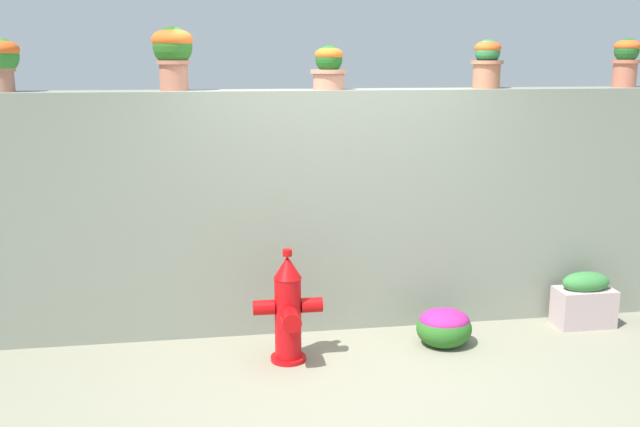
{
  "coord_description": "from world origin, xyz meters",
  "views": [
    {
      "loc": [
        -1.02,
        -4.59,
        2.29
      ],
      "look_at": [
        -0.14,
        0.96,
        1.03
      ],
      "focal_mm": 39.6,
      "sensor_mm": 36.0,
      "label": 1
    }
  ],
  "objects_px": {
    "potted_plant_4": "(626,59)",
    "potted_plant_0": "(0,58)",
    "flower_bush_left": "(444,326)",
    "planter_box": "(584,300)",
    "potted_plant_3": "(487,61)",
    "fire_hydrant": "(288,311)",
    "potted_plant_1": "(173,51)",
    "potted_plant_2": "(329,66)"
  },
  "relations": [
    {
      "from": "potted_plant_4",
      "to": "potted_plant_0",
      "type": "bearing_deg",
      "value": -179.69
    },
    {
      "from": "flower_bush_left",
      "to": "planter_box",
      "type": "bearing_deg",
      "value": 9.43
    },
    {
      "from": "potted_plant_0",
      "to": "potted_plant_4",
      "type": "bearing_deg",
      "value": 0.31
    },
    {
      "from": "potted_plant_3",
      "to": "fire_hydrant",
      "type": "relative_size",
      "value": 0.46
    },
    {
      "from": "flower_bush_left",
      "to": "fire_hydrant",
      "type": "bearing_deg",
      "value": -175.05
    },
    {
      "from": "potted_plant_0",
      "to": "potted_plant_1",
      "type": "distance_m",
      "value": 1.28
    },
    {
      "from": "fire_hydrant",
      "to": "flower_bush_left",
      "type": "distance_m",
      "value": 1.3
    },
    {
      "from": "potted_plant_1",
      "to": "fire_hydrant",
      "type": "height_order",
      "value": "potted_plant_1"
    },
    {
      "from": "potted_plant_0",
      "to": "potted_plant_2",
      "type": "distance_m",
      "value": 2.51
    },
    {
      "from": "potted_plant_4",
      "to": "planter_box",
      "type": "xyz_separation_m",
      "value": [
        -0.45,
        -0.43,
        -2.03
      ]
    },
    {
      "from": "potted_plant_2",
      "to": "fire_hydrant",
      "type": "height_order",
      "value": "potted_plant_2"
    },
    {
      "from": "potted_plant_1",
      "to": "flower_bush_left",
      "type": "relative_size",
      "value": 1.1
    },
    {
      "from": "potted_plant_3",
      "to": "planter_box",
      "type": "xyz_separation_m",
      "value": [
        0.83,
        -0.41,
        -2.01
      ]
    },
    {
      "from": "potted_plant_3",
      "to": "flower_bush_left",
      "type": "relative_size",
      "value": 0.9
    },
    {
      "from": "potted_plant_2",
      "to": "flower_bush_left",
      "type": "height_order",
      "value": "potted_plant_2"
    },
    {
      "from": "potted_plant_1",
      "to": "fire_hydrant",
      "type": "bearing_deg",
      "value": -43.51
    },
    {
      "from": "potted_plant_2",
      "to": "potted_plant_0",
      "type": "bearing_deg",
      "value": 179.41
    },
    {
      "from": "potted_plant_2",
      "to": "potted_plant_3",
      "type": "xyz_separation_m",
      "value": [
        1.35,
        0.03,
        0.04
      ]
    },
    {
      "from": "flower_bush_left",
      "to": "potted_plant_0",
      "type": "bearing_deg",
      "value": 169.44
    },
    {
      "from": "potted_plant_1",
      "to": "fire_hydrant",
      "type": "relative_size",
      "value": 0.56
    },
    {
      "from": "potted_plant_2",
      "to": "potted_plant_4",
      "type": "height_order",
      "value": "potted_plant_4"
    },
    {
      "from": "potted_plant_3",
      "to": "planter_box",
      "type": "height_order",
      "value": "potted_plant_3"
    },
    {
      "from": "potted_plant_0",
      "to": "fire_hydrant",
      "type": "xyz_separation_m",
      "value": [
        2.08,
        -0.74,
        -1.87
      ]
    },
    {
      "from": "planter_box",
      "to": "potted_plant_0",
      "type": "bearing_deg",
      "value": 175.07
    },
    {
      "from": "potted_plant_0",
      "to": "potted_plant_4",
      "type": "relative_size",
      "value": 0.96
    },
    {
      "from": "potted_plant_1",
      "to": "fire_hydrant",
      "type": "xyz_separation_m",
      "value": [
        0.8,
        -0.76,
        -1.92
      ]
    },
    {
      "from": "flower_bush_left",
      "to": "planter_box",
      "type": "xyz_separation_m",
      "value": [
        1.33,
        0.22,
        0.07
      ]
    },
    {
      "from": "potted_plant_0",
      "to": "potted_plant_3",
      "type": "bearing_deg",
      "value": 0.08
    },
    {
      "from": "potted_plant_2",
      "to": "potted_plant_4",
      "type": "xyz_separation_m",
      "value": [
        2.63,
        0.05,
        0.06
      ]
    },
    {
      "from": "potted_plant_2",
      "to": "planter_box",
      "type": "bearing_deg",
      "value": -9.84
    },
    {
      "from": "potted_plant_3",
      "to": "potted_plant_4",
      "type": "xyz_separation_m",
      "value": [
        1.28,
        0.02,
        0.02
      ]
    },
    {
      "from": "potted_plant_2",
      "to": "flower_bush_left",
      "type": "xyz_separation_m",
      "value": [
        0.85,
        -0.6,
        -2.04
      ]
    },
    {
      "from": "potted_plant_3",
      "to": "flower_bush_left",
      "type": "height_order",
      "value": "potted_plant_3"
    },
    {
      "from": "potted_plant_0",
      "to": "potted_plant_3",
      "type": "xyz_separation_m",
      "value": [
        3.86,
        0.01,
        -0.03
      ]
    },
    {
      "from": "potted_plant_1",
      "to": "fire_hydrant",
      "type": "distance_m",
      "value": 2.22
    },
    {
      "from": "potted_plant_1",
      "to": "potted_plant_4",
      "type": "bearing_deg",
      "value": 0.0
    },
    {
      "from": "potted_plant_4",
      "to": "planter_box",
      "type": "bearing_deg",
      "value": -136.23
    },
    {
      "from": "potted_plant_0",
      "to": "flower_bush_left",
      "type": "bearing_deg",
      "value": -10.56
    },
    {
      "from": "potted_plant_0",
      "to": "potted_plant_1",
      "type": "bearing_deg",
      "value": 1.23
    },
    {
      "from": "potted_plant_3",
      "to": "potted_plant_0",
      "type": "bearing_deg",
      "value": -179.92
    },
    {
      "from": "potted_plant_2",
      "to": "potted_plant_3",
      "type": "height_order",
      "value": "potted_plant_3"
    },
    {
      "from": "potted_plant_1",
      "to": "potted_plant_0",
      "type": "bearing_deg",
      "value": -178.77
    }
  ]
}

